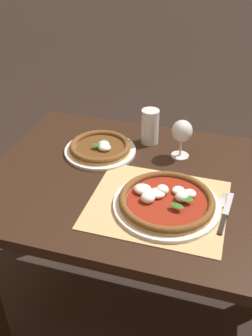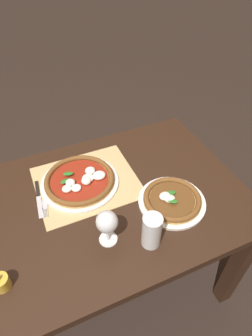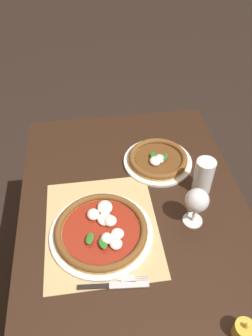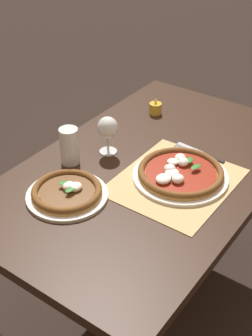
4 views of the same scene
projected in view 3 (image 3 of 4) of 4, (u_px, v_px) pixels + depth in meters
ground_plane at (135, 316)px, 1.64m from camera, size 24.00×24.00×0.00m
dining_table at (138, 247)px, 1.20m from camera, size 1.36×0.83×0.74m
paper_placemat at (102, 227)px, 1.13m from camera, size 0.45×0.38×0.00m
pizza_near at (102, 230)px, 1.10m from camera, size 0.35×0.35×0.05m
pizza_far at (158, 159)px, 1.35m from camera, size 0.28×0.28×0.05m
wine_glass at (197, 202)px, 1.08m from camera, size 0.08×0.08×0.16m
pint_glass at (203, 177)px, 1.21m from camera, size 0.07×0.07×0.15m
fork at (116, 278)px, 0.99m from camera, size 0.05×0.20×0.00m
knife at (114, 286)px, 0.98m from camera, size 0.04×0.22×0.01m
votive_candle at (243, 331)px, 0.87m from camera, size 0.06×0.06×0.07m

